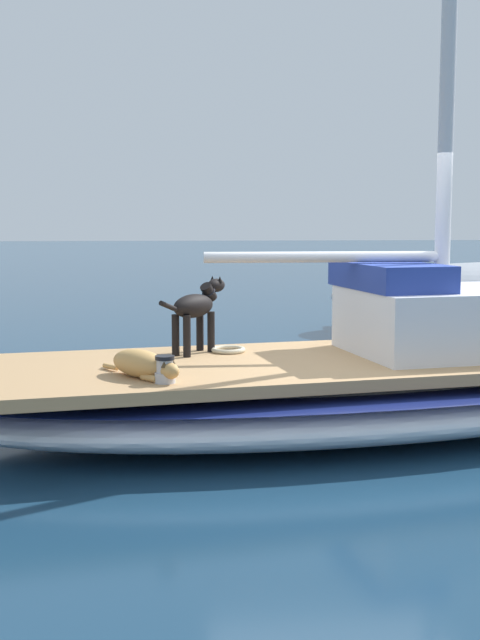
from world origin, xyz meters
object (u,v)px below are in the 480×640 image
dog_tan (142,364)px  dog_black (196,308)px  deck_winch (165,370)px  coiled_rope (228,350)px  sailboat_main (349,392)px

dog_tan → dog_black: (-1.14, 0.47, 0.32)m
dog_tan → deck_winch: (0.23, 0.18, -0.01)m
deck_winch → coiled_rope: 1.53m
dog_black → deck_winch: (1.37, -0.29, -0.32)m
sailboat_main → dog_tan: (0.80, -1.85, 0.43)m
sailboat_main → dog_tan: bearing=-66.7°
coiled_rope → sailboat_main: bearing=70.4°
dog_tan → deck_winch: size_ratio=3.77×
sailboat_main → coiled_rope: bearing=-109.6°
sailboat_main → dog_black: 1.60m
coiled_rope → dog_black: bearing=-83.3°
dog_black → deck_winch: bearing=-12.1°
sailboat_main → dog_tan: 2.06m
deck_winch → dog_black: bearing=167.9°
dog_tan → dog_black: bearing=157.5°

